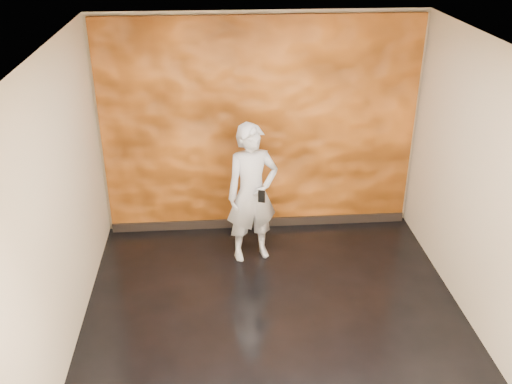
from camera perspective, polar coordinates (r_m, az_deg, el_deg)
room at (r=5.34m, az=2.16°, el=-0.77°), size 4.02×4.02×2.81m
feature_wall at (r=7.13m, az=0.39°, el=6.37°), size 3.90×0.06×2.75m
baseboard at (r=7.66m, az=0.39°, el=-3.03°), size 3.90×0.04×0.12m
man at (r=6.65m, az=-0.40°, el=-0.15°), size 0.70×0.55×1.71m
phone at (r=6.38m, az=0.56°, el=-0.45°), size 0.08×0.04×0.15m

